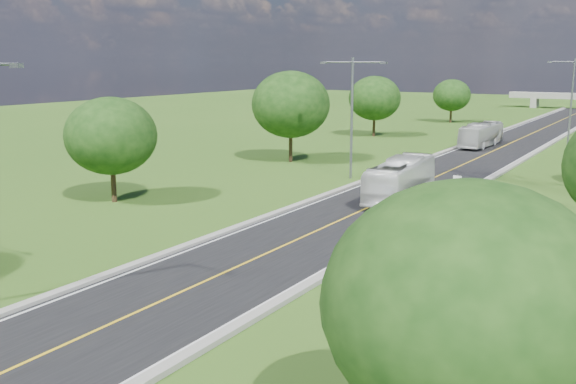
{
  "coord_description": "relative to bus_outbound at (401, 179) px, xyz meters",
  "views": [
    {
      "loc": [
        17.52,
        -2.9,
        9.73
      ],
      "look_at": [
        0.25,
        24.93,
        3.0
      ],
      "focal_mm": 40.0,
      "sensor_mm": 36.0,
      "label": 1
    }
  ],
  "objects": [
    {
      "name": "curb_right",
      "position": [
        3.45,
        26.79,
        -1.39
      ],
      "size": [
        0.5,
        150.0,
        0.22
      ],
      "primitive_type": "cube",
      "color": "gray",
      "rests_on": "ground"
    },
    {
      "name": "tree_le",
      "position": [
        -15.3,
        58.79,
        2.84
      ],
      "size": [
        5.88,
        5.88,
        6.84
      ],
      "color": "black",
      "rests_on": "ground"
    },
    {
      "name": "tree_ra",
      "position": [
        13.2,
        -29.21,
        3.15
      ],
      "size": [
        6.3,
        6.3,
        7.33
      ],
      "color": "black",
      "rests_on": "ground"
    },
    {
      "name": "tree_lb",
      "position": [
        -16.8,
        -11.21,
        3.15
      ],
      "size": [
        6.3,
        6.3,
        7.33
      ],
      "color": "black",
      "rests_on": "ground"
    },
    {
      "name": "curb_left",
      "position": [
        -5.05,
        26.79,
        -1.39
      ],
      "size": [
        0.5,
        150.0,
        0.22
      ],
      "primitive_type": "cube",
      "color": "gray",
      "rests_on": "ground"
    },
    {
      "name": "speed_limit_sign",
      "position": [
        4.4,
        -1.22,
        0.1
      ],
      "size": [
        0.55,
        0.09,
        2.4
      ],
      "color": "slate",
      "rests_on": "ground"
    },
    {
      "name": "road",
      "position": [
        -0.8,
        26.79,
        -1.47
      ],
      "size": [
        8.0,
        150.0,
        0.06
      ],
      "primitive_type": "cube",
      "color": "black",
      "rests_on": "ground"
    },
    {
      "name": "bus_outbound",
      "position": [
        0.0,
        0.0,
        0.0
      ],
      "size": [
        3.45,
        10.52,
        2.88
      ],
      "primitive_type": "imported",
      "rotation": [
        0.0,
        0.0,
        3.24
      ],
      "color": "white",
      "rests_on": "road"
    },
    {
      "name": "ground",
      "position": [
        -0.8,
        20.79,
        -1.5
      ],
      "size": [
        260.0,
        260.0,
        0.0
      ],
      "primitive_type": "plane",
      "color": "#315818",
      "rests_on": "ground"
    },
    {
      "name": "streetlight_far_right",
      "position": [
        5.2,
        38.79,
        4.45
      ],
      "size": [
        5.9,
        0.25,
        10.0
      ],
      "color": "slate",
      "rests_on": "ground"
    },
    {
      "name": "streetlight_mid_left",
      "position": [
        -6.8,
        5.79,
        4.45
      ],
      "size": [
        5.9,
        0.25,
        10.0
      ],
      "color": "slate",
      "rests_on": "ground"
    },
    {
      "name": "tree_lc",
      "position": [
        -15.8,
        10.79,
        4.08
      ],
      "size": [
        7.56,
        7.56,
        8.79
      ],
      "color": "black",
      "rests_on": "ground"
    },
    {
      "name": "tree_ld",
      "position": [
        -17.8,
        34.79,
        3.46
      ],
      "size": [
        6.72,
        6.72,
        7.82
      ],
      "color": "black",
      "rests_on": "ground"
    },
    {
      "name": "bus_inbound",
      "position": [
        -3.0,
        31.58,
        -0.08
      ],
      "size": [
        2.58,
        9.8,
        2.71
      ],
      "primitive_type": "imported",
      "rotation": [
        0.0,
        0.0,
        -0.03
      ],
      "color": "silver",
      "rests_on": "road"
    }
  ]
}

